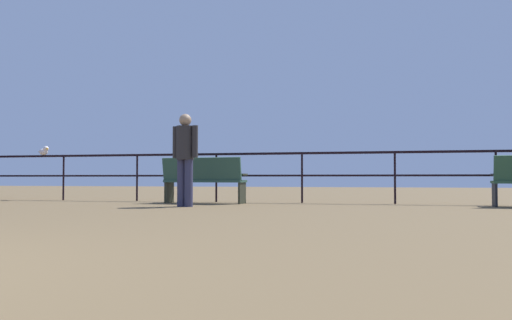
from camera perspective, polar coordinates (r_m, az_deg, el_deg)
pier_railing at (r=11.94m, az=-4.21°, el=-0.64°), size 19.16×0.05×1.08m
bench_near_left at (r=11.27m, az=-5.60°, el=-1.85°), size 1.77×0.69×0.95m
person_by_bench at (r=10.04m, az=-7.50°, el=0.71°), size 0.54×0.33×1.71m
seagull_on_rail at (r=13.93m, az=-21.50°, el=0.88°), size 0.42×0.29×0.21m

